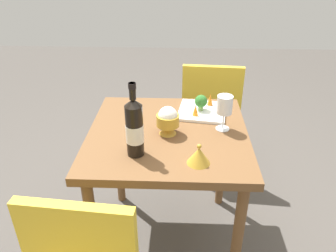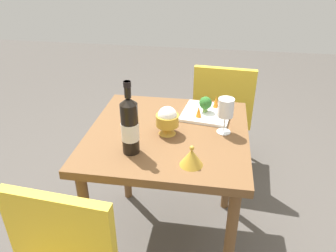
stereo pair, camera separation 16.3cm
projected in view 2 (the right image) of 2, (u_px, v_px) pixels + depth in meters
name	position (u px, v px, depth m)	size (l,w,h in m)	color
ground_plane	(168.00, 238.00, 2.01)	(8.00, 8.00, 0.00)	#4C4742
dining_table	(168.00, 149.00, 1.70)	(0.78, 0.78, 0.74)	brown
chair_by_wall	(223.00, 108.00, 2.34)	(0.43, 0.43, 0.85)	gold
wine_bottle	(130.00, 126.00, 1.43)	(0.08, 0.08, 0.33)	black
wine_glass	(226.00, 109.00, 1.58)	(0.08, 0.08, 0.18)	white
rice_bowl	(167.00, 120.00, 1.59)	(0.11, 0.11, 0.14)	gold
rice_bowl_lid	(192.00, 157.00, 1.39)	(0.10, 0.10, 0.09)	gold
serving_plate	(207.00, 113.00, 1.80)	(0.28, 0.28, 0.02)	white
broccoli_floret	(205.00, 103.00, 1.77)	(0.07, 0.07, 0.09)	#729E4C
carrot_garnish_left	(199.00, 111.00, 1.73)	(0.03, 0.03, 0.06)	orange
carrot_garnish_right	(216.00, 102.00, 1.83)	(0.03, 0.03, 0.07)	orange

